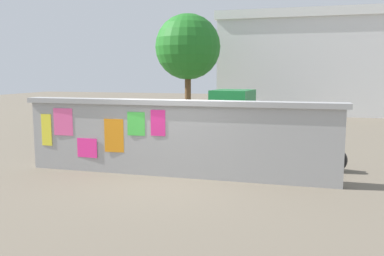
{
  "coord_description": "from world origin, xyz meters",
  "views": [
    {
      "loc": [
        2.86,
        -8.88,
        2.39
      ],
      "look_at": [
        0.1,
        1.12,
        0.99
      ],
      "focal_mm": 38.06,
      "sensor_mm": 36.0,
      "label": 1
    }
  ],
  "objects_px": {
    "bicycle_near": "(287,141)",
    "tree_roadside": "(188,47)",
    "person_walking": "(110,123)",
    "motorcycle": "(309,151)",
    "auto_rickshaw_truck": "(204,118)"
  },
  "relations": [
    {
      "from": "bicycle_near",
      "to": "tree_roadside",
      "type": "height_order",
      "value": "tree_roadside"
    },
    {
      "from": "bicycle_near",
      "to": "tree_roadside",
      "type": "relative_size",
      "value": 0.31
    },
    {
      "from": "person_walking",
      "to": "tree_roadside",
      "type": "height_order",
      "value": "tree_roadside"
    },
    {
      "from": "person_walking",
      "to": "motorcycle",
      "type": "bearing_deg",
      "value": -1.28
    },
    {
      "from": "auto_rickshaw_truck",
      "to": "person_walking",
      "type": "height_order",
      "value": "auto_rickshaw_truck"
    },
    {
      "from": "bicycle_near",
      "to": "person_walking",
      "type": "bearing_deg",
      "value": -158.27
    },
    {
      "from": "motorcycle",
      "to": "person_walking",
      "type": "bearing_deg",
      "value": 178.72
    },
    {
      "from": "motorcycle",
      "to": "bicycle_near",
      "type": "height_order",
      "value": "bicycle_near"
    },
    {
      "from": "motorcycle",
      "to": "bicycle_near",
      "type": "bearing_deg",
      "value": 106.74
    },
    {
      "from": "person_walking",
      "to": "tree_roadside",
      "type": "relative_size",
      "value": 0.3
    },
    {
      "from": "auto_rickshaw_truck",
      "to": "person_walking",
      "type": "bearing_deg",
      "value": -126.3
    },
    {
      "from": "auto_rickshaw_truck",
      "to": "motorcycle",
      "type": "bearing_deg",
      "value": -40.95
    },
    {
      "from": "bicycle_near",
      "to": "person_walking",
      "type": "height_order",
      "value": "person_walking"
    },
    {
      "from": "motorcycle",
      "to": "tree_roadside",
      "type": "xyz_separation_m",
      "value": [
        -5.98,
        9.85,
        3.25
      ]
    },
    {
      "from": "motorcycle",
      "to": "person_walking",
      "type": "xyz_separation_m",
      "value": [
        -5.5,
        0.12,
        0.52
      ]
    }
  ]
}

